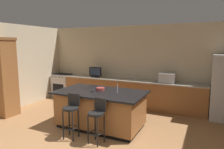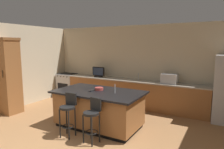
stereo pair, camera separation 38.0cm
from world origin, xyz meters
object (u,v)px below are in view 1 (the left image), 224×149
(microwave, at_px, (167,78))
(range_oven, at_px, (63,85))
(bar_stool_right, at_px, (97,117))
(fruit_bowl, at_px, (100,89))
(tv_remote, at_px, (94,91))
(tv_monitor, at_px, (95,73))
(cell_phone, at_px, (92,91))
(bar_stool_left, at_px, (71,112))
(cabinet_tower, at_px, (3,76))
(kitchen_island, at_px, (101,109))

(microwave, bearing_deg, range_oven, -179.98)
(bar_stool_right, distance_m, fruit_bowl, 1.06)
(tv_remote, bearing_deg, tv_monitor, 128.70)
(tv_monitor, height_order, tv_remote, tv_monitor)
(range_oven, height_order, bar_stool_right, bar_stool_right)
(tv_monitor, distance_m, cell_phone, 2.35)
(bar_stool_left, bearing_deg, cell_phone, 76.85)
(cabinet_tower, xyz_separation_m, bar_stool_right, (3.34, -0.34, -0.62))
(cabinet_tower, distance_m, fruit_bowl, 3.00)
(cell_phone, distance_m, tv_remote, 0.06)
(fruit_bowl, relative_size, tv_remote, 1.29)
(tv_monitor, bearing_deg, kitchen_island, -56.65)
(cabinet_tower, relative_size, bar_stool_left, 2.30)
(range_oven, xyz_separation_m, tv_monitor, (1.54, -0.05, 0.62))
(range_oven, relative_size, cabinet_tower, 0.41)
(kitchen_island, height_order, tv_remote, tv_remote)
(fruit_bowl, bearing_deg, cell_phone, -122.39)
(range_oven, distance_m, microwave, 4.16)
(kitchen_island, xyz_separation_m, microwave, (1.28, 2.03, 0.59))
(bar_stool_left, relative_size, tv_remote, 5.88)
(bar_stool_left, height_order, tv_remote, bar_stool_left)
(cabinet_tower, height_order, microwave, cabinet_tower)
(bar_stool_right, bearing_deg, bar_stool_left, -170.04)
(cabinet_tower, distance_m, bar_stool_left, 2.79)
(cell_phone, bearing_deg, kitchen_island, 20.88)
(bar_stool_left, bearing_deg, tv_monitor, 105.33)
(tv_monitor, distance_m, tv_remote, 2.32)
(kitchen_island, relative_size, tv_monitor, 4.59)
(range_oven, bearing_deg, fruit_bowl, -34.58)
(bar_stool_left, bearing_deg, cabinet_tower, 167.72)
(microwave, height_order, bar_stool_right, microwave)
(bar_stool_right, distance_m, tv_remote, 0.97)
(range_oven, relative_size, tv_remote, 5.50)
(bar_stool_right, relative_size, fruit_bowl, 4.41)
(microwave, distance_m, fruit_bowl, 2.34)
(range_oven, height_order, tv_remote, tv_remote)
(fruit_bowl, xyz_separation_m, tv_remote, (-0.10, -0.15, -0.03))
(bar_stool_right, xyz_separation_m, tv_remote, (-0.50, 0.75, 0.36))
(tv_monitor, relative_size, bar_stool_left, 0.49)
(microwave, xyz_separation_m, tv_remote, (-1.43, -2.07, -0.12))
(range_oven, relative_size, bar_stool_right, 0.97)
(cell_phone, height_order, tv_remote, tv_remote)
(microwave, bearing_deg, bar_stool_right, -108.27)
(tv_remote, bearing_deg, cabinet_tower, -162.71)
(bar_stool_right, bearing_deg, fruit_bowl, 121.41)
(kitchen_island, height_order, bar_stool_right, bar_stool_right)
(bar_stool_right, bearing_deg, tv_remote, 130.84)
(kitchen_island, distance_m, fruit_bowl, 0.51)
(range_oven, height_order, microwave, microwave)
(bar_stool_right, bearing_deg, cell_phone, 134.12)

